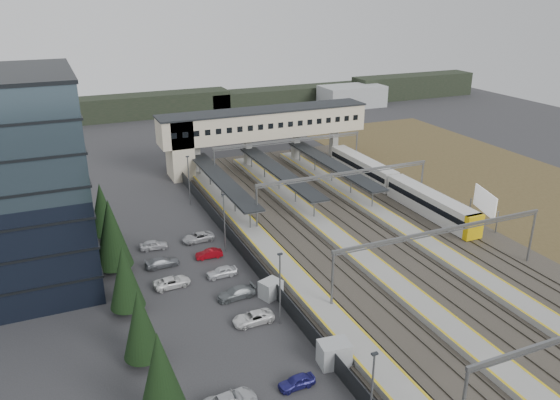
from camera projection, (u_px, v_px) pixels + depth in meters
name	position (u px, v px, depth m)	size (l,w,h in m)	color
ground	(314.00, 274.00, 66.06)	(220.00, 220.00, 0.00)	#2B2B2D
conifer_row	(131.00, 292.00, 52.86)	(4.42, 49.82, 9.50)	black
car_park	(228.00, 321.00, 55.53)	(10.64, 44.63, 1.28)	#ADADB2
lampposts	(248.00, 249.00, 62.60)	(0.50, 53.25, 8.07)	slate
fence	(249.00, 259.00, 67.57)	(0.08, 90.00, 2.00)	#26282B
relay_cabin_near	(334.00, 353.00, 49.77)	(3.01, 2.35, 2.34)	#9C9FA1
relay_cabin_far	(271.00, 289.00, 60.71)	(2.74, 2.52, 2.04)	#9C9FA1
rail_corridor	(359.00, 242.00, 73.69)	(34.00, 90.00, 0.92)	#353129
canopies	(279.00, 171.00, 90.32)	(23.10, 30.00, 3.28)	black
footbridge	(251.00, 128.00, 101.94)	(40.40, 6.40, 11.20)	beige
gantries	(387.00, 205.00, 70.89)	(28.40, 62.28, 7.17)	slate
train	(395.00, 185.00, 89.87)	(2.76, 38.38, 3.48)	silver
billboard	(485.00, 203.00, 77.63)	(1.99, 6.22, 5.56)	slate
scrub_east	(552.00, 205.00, 86.99)	(34.00, 120.00, 0.06)	#463D20
treeline_far	(242.00, 100.00, 152.70)	(170.00, 19.00, 7.00)	black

